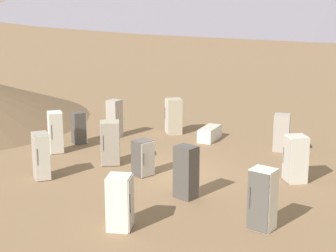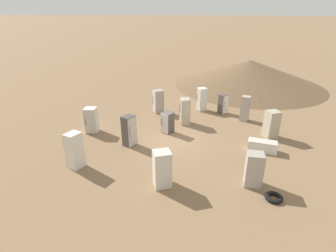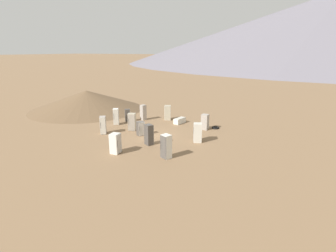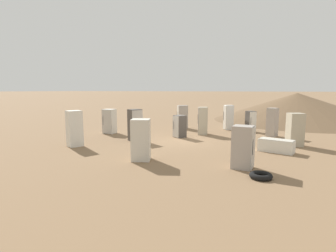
# 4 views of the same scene
# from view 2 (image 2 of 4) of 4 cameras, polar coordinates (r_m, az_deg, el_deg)

# --- Properties ---
(ground_plane) EXTENTS (1000.00, 1000.00, 0.00)m
(ground_plane) POSITION_cam_2_polar(r_m,az_deg,el_deg) (16.99, 0.90, -2.65)
(ground_plane) COLOR #846647
(dirt_mound) EXTENTS (16.05, 16.05, 2.75)m
(dirt_mound) POSITION_cam_2_polar(r_m,az_deg,el_deg) (30.40, 17.16, 11.01)
(dirt_mound) COLOR brown
(dirt_mound) RESTS_ON ground_plane
(discarded_fridge_0) EXTENTS (0.81, 0.83, 1.71)m
(discarded_fridge_0) POSITION_cam_2_polar(r_m,az_deg,el_deg) (18.25, -16.35, 1.22)
(discarded_fridge_0) COLOR silver
(discarded_fridge_0) RESTS_ON ground_plane
(discarded_fridge_1) EXTENTS (1.01, 1.74, 0.64)m
(discarded_fridge_1) POSITION_cam_2_polar(r_m,az_deg,el_deg) (16.32, 19.87, -4.10)
(discarded_fridge_1) COLOR silver
(discarded_fridge_1) RESTS_ON ground_plane
(discarded_fridge_2) EXTENTS (0.78, 0.76, 1.87)m
(discarded_fridge_2) POSITION_cam_2_polar(r_m,az_deg,el_deg) (20.26, 16.45, 3.70)
(discarded_fridge_2) COLOR #A89E93
(discarded_fridge_2) RESTS_ON ground_plane
(discarded_fridge_3) EXTENTS (0.94, 0.85, 1.88)m
(discarded_fridge_3) POSITION_cam_2_polar(r_m,az_deg,el_deg) (18.90, 3.68, 3.22)
(discarded_fridge_3) COLOR #B2A88E
(discarded_fridge_3) RESTS_ON ground_plane
(discarded_fridge_4) EXTENTS (0.84, 0.85, 1.89)m
(discarded_fridge_4) POSITION_cam_2_polar(r_m,az_deg,el_deg) (21.64, 7.35, 5.78)
(discarded_fridge_4) COLOR white
(discarded_fridge_4) RESTS_ON ground_plane
(discarded_fridge_5) EXTENTS (0.93, 0.89, 1.90)m
(discarded_fridge_5) POSITION_cam_2_polar(r_m,az_deg,el_deg) (15.92, -8.44, -1.04)
(discarded_fridge_5) COLOR #4C4742
(discarded_fridge_5) RESTS_ON ground_plane
(discarded_fridge_6) EXTENTS (0.92, 0.92, 1.43)m
(discarded_fridge_6) POSITION_cam_2_polar(r_m,az_deg,el_deg) (17.51, -0.11, 0.77)
(discarded_fridge_6) COLOR #4C4742
(discarded_fridge_6) RESTS_ON ground_plane
(discarded_fridge_7) EXTENTS (1.00, 0.98, 1.80)m
(discarded_fridge_7) POSITION_cam_2_polar(r_m,az_deg,el_deg) (18.04, 21.58, 0.35)
(discarded_fridge_7) COLOR #B2A88E
(discarded_fridge_7) RESTS_ON ground_plane
(discarded_fridge_8) EXTENTS (0.73, 0.81, 1.68)m
(discarded_fridge_8) POSITION_cam_2_polar(r_m,az_deg,el_deg) (12.90, 18.23, -8.97)
(discarded_fridge_8) COLOR #A89E93
(discarded_fridge_8) RESTS_ON ground_plane
(discarded_fridge_9) EXTENTS (1.00, 1.00, 1.80)m
(discarded_fridge_9) POSITION_cam_2_polar(r_m,az_deg,el_deg) (12.20, -1.31, -9.29)
(discarded_fridge_9) COLOR beige
(discarded_fridge_9) RESTS_ON ground_plane
(discarded_fridge_10) EXTENTS (0.90, 0.95, 1.83)m
(discarded_fridge_10) POSITION_cam_2_polar(r_m,az_deg,el_deg) (21.08, -2.13, 5.39)
(discarded_fridge_10) COLOR #A89E93
(discarded_fridge_10) RESTS_ON ground_plane
(discarded_fridge_11) EXTENTS (0.82, 0.82, 1.52)m
(discarded_fridge_11) POSITION_cam_2_polar(r_m,az_deg,el_deg) (21.34, 11.89, 4.68)
(discarded_fridge_11) COLOR #4C4742
(discarded_fridge_11) RESTS_ON ground_plane
(discarded_fridge_12) EXTENTS (0.92, 0.88, 1.94)m
(discarded_fridge_12) POSITION_cam_2_polar(r_m,az_deg,el_deg) (14.38, -19.67, -5.02)
(discarded_fridge_12) COLOR silver
(discarded_fridge_12) RESTS_ON ground_plane
(scrap_tire) EXTENTS (0.78, 0.78, 0.19)m
(scrap_tire) POSITION_cam_2_polar(r_m,az_deg,el_deg) (12.71, 22.04, -14.22)
(scrap_tire) COLOR black
(scrap_tire) RESTS_ON ground_plane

